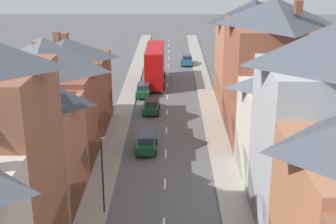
{
  "coord_description": "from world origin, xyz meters",
  "views": [
    {
      "loc": [
        0.48,
        -15.66,
        17.49
      ],
      "look_at": [
        0.16,
        31.13,
        1.67
      ],
      "focal_mm": 50.0,
      "sensor_mm": 36.0,
      "label": 1
    }
  ],
  "objects_px": {
    "double_decker_bus_lead": "(155,64)",
    "car_near_silver": "(187,60)",
    "car_near_blue": "(147,142)",
    "car_parked_left_a": "(151,106)",
    "car_parked_right_a": "(144,90)",
    "street_lamp": "(103,171)"
  },
  "relations": [
    {
      "from": "double_decker_bus_lead",
      "to": "street_lamp",
      "type": "relative_size",
      "value": 1.96
    },
    {
      "from": "car_near_blue",
      "to": "car_parked_right_a",
      "type": "bearing_deg",
      "value": 94.17
    },
    {
      "from": "car_near_silver",
      "to": "street_lamp",
      "type": "xyz_separation_m",
      "value": [
        -7.35,
        -46.89,
        2.4
      ]
    },
    {
      "from": "double_decker_bus_lead",
      "to": "car_parked_left_a",
      "type": "distance_m",
      "value": 12.88
    },
    {
      "from": "double_decker_bus_lead",
      "to": "car_near_blue",
      "type": "relative_size",
      "value": 2.56
    },
    {
      "from": "car_near_silver",
      "to": "car_parked_right_a",
      "type": "distance_m",
      "value": 18.99
    },
    {
      "from": "car_parked_right_a",
      "to": "car_near_blue",
      "type": "bearing_deg",
      "value": -85.83
    },
    {
      "from": "car_near_blue",
      "to": "car_parked_left_a",
      "type": "xyz_separation_m",
      "value": [
        0.0,
        11.09,
        -0.02
      ]
    },
    {
      "from": "car_near_blue",
      "to": "street_lamp",
      "type": "distance_m",
      "value": 11.62
    },
    {
      "from": "car_near_blue",
      "to": "car_parked_left_a",
      "type": "distance_m",
      "value": 11.09
    },
    {
      "from": "car_near_silver",
      "to": "car_parked_right_a",
      "type": "relative_size",
      "value": 0.85
    },
    {
      "from": "double_decker_bus_lead",
      "to": "car_parked_left_a",
      "type": "height_order",
      "value": "double_decker_bus_lead"
    },
    {
      "from": "car_parked_right_a",
      "to": "car_parked_left_a",
      "type": "bearing_deg",
      "value": -79.09
    },
    {
      "from": "car_near_blue",
      "to": "car_near_silver",
      "type": "relative_size",
      "value": 1.11
    },
    {
      "from": "car_parked_left_a",
      "to": "car_parked_right_a",
      "type": "bearing_deg",
      "value": 100.91
    },
    {
      "from": "car_near_silver",
      "to": "car_parked_left_a",
      "type": "bearing_deg",
      "value": -101.22
    },
    {
      "from": "double_decker_bus_lead",
      "to": "street_lamp",
      "type": "height_order",
      "value": "street_lamp"
    },
    {
      "from": "double_decker_bus_lead",
      "to": "street_lamp",
      "type": "xyz_separation_m",
      "value": [
        -2.44,
        -34.92,
        0.43
      ]
    },
    {
      "from": "double_decker_bus_lead",
      "to": "car_near_silver",
      "type": "relative_size",
      "value": 2.83
    },
    {
      "from": "car_parked_right_a",
      "to": "street_lamp",
      "type": "height_order",
      "value": "street_lamp"
    },
    {
      "from": "double_decker_bus_lead",
      "to": "car_near_blue",
      "type": "height_order",
      "value": "double_decker_bus_lead"
    },
    {
      "from": "double_decker_bus_lead",
      "to": "car_near_silver",
      "type": "bearing_deg",
      "value": 67.69
    }
  ]
}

